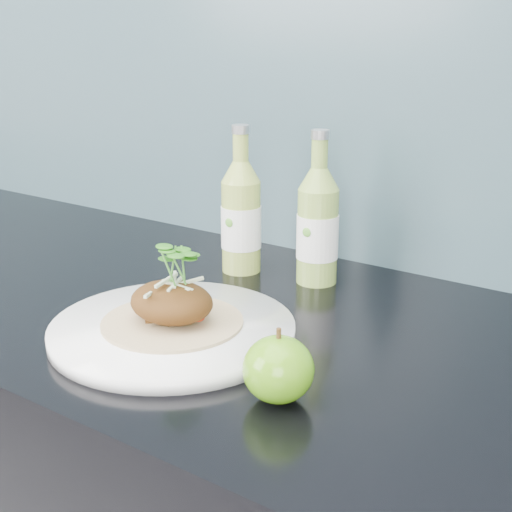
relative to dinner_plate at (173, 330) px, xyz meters
The scene contains 6 objects.
subway_backsplash 0.52m from the dinner_plate, 89.62° to the left, with size 4.00×0.02×0.70m, color #6A97A6.
dinner_plate is the anchor object (origin of this frame).
pork_taco 0.04m from the dinner_plate, 90.11° to the left, with size 0.17×0.17×0.10m.
green_apple 0.20m from the dinner_plate, 16.35° to the right, with size 0.09×0.09×0.08m.
cider_bottle_left 0.26m from the dinner_plate, 107.29° to the left, with size 0.08×0.08×0.22m.
cider_bottle_right 0.28m from the dinner_plate, 80.58° to the left, with size 0.06×0.06×0.22m.
Camera 1 is at (0.53, 1.02, 1.26)m, focal length 50.00 mm.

